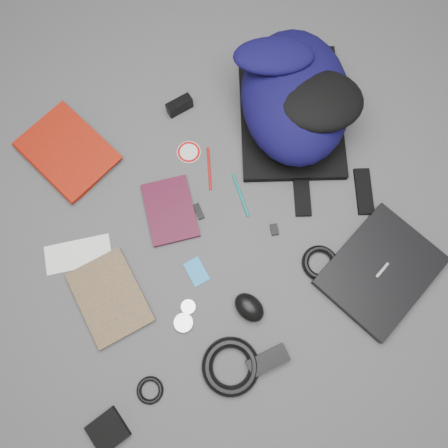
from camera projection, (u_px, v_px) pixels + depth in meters
name	position (u px, v px, depth m)	size (l,w,h in m)	color
ground	(224.00, 226.00, 1.35)	(4.00, 4.00, 0.00)	#4F4F51
backpack	(295.00, 96.00, 1.35)	(0.36, 0.52, 0.22)	black
laptop	(380.00, 271.00, 1.30)	(0.33, 0.26, 0.03)	black
textbook_red	(42.00, 175.00, 1.38)	(0.22, 0.29, 0.03)	maroon
comic_book	(82.00, 312.00, 1.27)	(0.18, 0.25, 0.02)	#C6960E
envelope	(78.00, 254.00, 1.33)	(0.20, 0.09, 0.00)	white
dvd_case	(170.00, 210.00, 1.36)	(0.15, 0.20, 0.02)	#380A1B
compact_camera	(179.00, 106.00, 1.44)	(0.09, 0.03, 0.05)	black
sticker_disc	(189.00, 152.00, 1.42)	(0.08, 0.08, 0.00)	white
pen_teal	(241.00, 195.00, 1.37)	(0.01, 0.01, 0.15)	#0D7574
pen_red	(209.00, 169.00, 1.40)	(0.01, 0.01, 0.14)	red
id_badge	(197.00, 272.00, 1.31)	(0.05, 0.08, 0.00)	#1C83D2
usb_black	(199.00, 211.00, 1.36)	(0.02, 0.05, 0.01)	black
key_fob	(274.00, 229.00, 1.34)	(0.02, 0.03, 0.01)	black
mouse	(249.00, 307.00, 1.26)	(0.07, 0.10, 0.05)	black
headphone_left	(188.00, 307.00, 1.28)	(0.04, 0.04, 0.01)	silver
headphone_right	(183.00, 323.00, 1.27)	(0.06, 0.06, 0.01)	#B7B7BA
cable_coil	(320.00, 263.00, 1.31)	(0.11, 0.11, 0.02)	black
power_brick	(268.00, 360.00, 1.23)	(0.12, 0.05, 0.03)	black
power_cord_coil	(231.00, 367.00, 1.23)	(0.16, 0.16, 0.03)	black
pouch	(108.00, 431.00, 1.19)	(0.09, 0.09, 0.02)	black
earbud_coil	(150.00, 390.00, 1.22)	(0.08, 0.08, 0.01)	black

